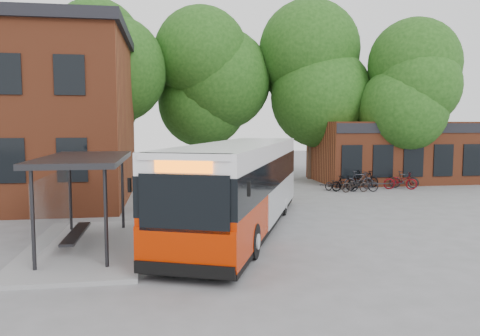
{
  "coord_description": "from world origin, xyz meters",
  "views": [
    {
      "loc": [
        -2.01,
        -15.7,
        3.84
      ],
      "look_at": [
        1.03,
        3.68,
        2.0
      ],
      "focal_mm": 35.0,
      "sensor_mm": 36.0,
      "label": 1
    }
  ],
  "objects": [
    {
      "name": "tree_2",
      "position": [
        8.0,
        16.0,
        5.5
      ],
      "size": [
        7.92,
        7.92,
        11.0
      ],
      "primitive_type": null,
      "color": "#1A4111",
      "rests_on": "ground"
    },
    {
      "name": "tree_0",
      "position": [
        -6.0,
        16.0,
        5.5
      ],
      "size": [
        7.92,
        7.92,
        11.0
      ],
      "primitive_type": null,
      "color": "#1A4111",
      "rests_on": "ground"
    },
    {
      "name": "bicycle_7",
      "position": [
        12.12,
        10.4,
        0.51
      ],
      "size": [
        1.76,
        1.07,
        1.02
      ],
      "primitive_type": "imported",
      "rotation": [
        0.0,
        0.0,
        1.19
      ],
      "color": "black",
      "rests_on": "ground"
    },
    {
      "name": "tree_1",
      "position": [
        1.0,
        17.0,
        5.2
      ],
      "size": [
        7.92,
        7.92,
        10.4
      ],
      "primitive_type": null,
      "color": "#1A4111",
      "rests_on": "ground"
    },
    {
      "name": "bicycle_0",
      "position": [
        7.71,
        10.19,
        0.4
      ],
      "size": [
        1.61,
        1.03,
        0.8
      ],
      "primitive_type": "imported",
      "rotation": [
        0.0,
        0.0,
        1.93
      ],
      "color": "black",
      "rests_on": "ground"
    },
    {
      "name": "bike_rail",
      "position": [
        9.28,
        10.0,
        0.19
      ],
      "size": [
        5.2,
        0.1,
        0.38
      ],
      "primitive_type": null,
      "color": "#27272A",
      "rests_on": "ground"
    },
    {
      "name": "bicycle_4",
      "position": [
        9.02,
        9.31,
        0.46
      ],
      "size": [
        1.82,
        0.9,
        0.92
      ],
      "primitive_type": "imported",
      "rotation": [
        0.0,
        0.0,
        1.4
      ],
      "color": "black",
      "rests_on": "ground"
    },
    {
      "name": "bicycle_5",
      "position": [
        9.74,
        10.81,
        0.54
      ],
      "size": [
        1.81,
        0.57,
        1.08
      ],
      "primitive_type": "imported",
      "rotation": [
        0.0,
        0.0,
        1.54
      ],
      "color": "black",
      "rests_on": "ground"
    },
    {
      "name": "bus_shelter",
      "position": [
        -4.5,
        -1.0,
        1.45
      ],
      "size": [
        3.6,
        7.0,
        2.9
      ],
      "primitive_type": null,
      "color": "#27272A",
      "rests_on": "ground"
    },
    {
      "name": "ground",
      "position": [
        0.0,
        0.0,
        0.0
      ],
      "size": [
        100.0,
        100.0,
        0.0
      ],
      "primitive_type": "plane",
      "color": "slate"
    },
    {
      "name": "city_bus",
      "position": [
        0.61,
        0.91,
        1.58
      ],
      "size": [
        7.02,
        12.56,
        3.16
      ],
      "primitive_type": null,
      "rotation": [
        0.0,
        0.0,
        -0.37
      ],
      "color": "#AD2000",
      "rests_on": "ground"
    },
    {
      "name": "bicycle_1",
      "position": [
        7.99,
        9.64,
        0.45
      ],
      "size": [
        1.56,
        0.66,
        0.91
      ],
      "primitive_type": "imported",
      "rotation": [
        0.0,
        0.0,
        1.73
      ],
      "color": "black",
      "rests_on": "ground"
    },
    {
      "name": "bicycle_3",
      "position": [
        9.16,
        10.23,
        0.55
      ],
      "size": [
        1.84,
        0.56,
        1.1
      ],
      "primitive_type": "imported",
      "rotation": [
        0.0,
        0.0,
        1.59
      ],
      "color": "#25252B",
      "rests_on": "ground"
    },
    {
      "name": "shop_row",
      "position": [
        15.0,
        14.0,
        2.0
      ],
      "size": [
        14.0,
        6.2,
        4.0
      ],
      "primitive_type": null,
      "color": "brown",
      "rests_on": "ground"
    },
    {
      "name": "bicycle_2",
      "position": [
        8.5,
        9.2,
        0.44
      ],
      "size": [
        1.72,
        0.74,
        0.88
      ],
      "primitive_type": "imported",
      "rotation": [
        0.0,
        0.0,
        1.67
      ],
      "color": "black",
      "rests_on": "ground"
    },
    {
      "name": "tree_3",
      "position": [
        13.0,
        12.0,
        4.64
      ],
      "size": [
        7.04,
        7.04,
        9.28
      ],
      "primitive_type": null,
      "color": "#1A4111",
      "rests_on": "ground"
    },
    {
      "name": "bicycle_6",
      "position": [
        11.58,
        9.87,
        0.5
      ],
      "size": [
        2.02,
        1.22,
        1.0
      ],
      "primitive_type": "imported",
      "rotation": [
        0.0,
        0.0,
        1.25
      ],
      "color": "#5E050C",
      "rests_on": "ground"
    }
  ]
}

